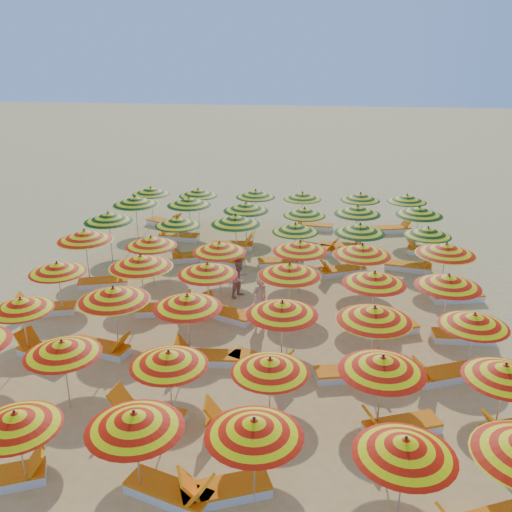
# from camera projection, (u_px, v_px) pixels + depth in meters

# --- Properties ---
(ground) EXTENTS (120.00, 120.00, 0.00)m
(ground) POSITION_uv_depth(u_px,v_px,m) (254.00, 308.00, 18.42)
(ground) COLOR #EEB96A
(ground) RESTS_ON ground
(umbrella_1) EXTENTS (2.20, 2.20, 1.79)m
(umbrella_1) POSITION_uv_depth(u_px,v_px,m) (15.00, 420.00, 10.47)
(umbrella_1) COLOR silver
(umbrella_1) RESTS_ON ground
(umbrella_2) EXTENTS (2.00, 2.00, 1.93)m
(umbrella_2) POSITION_uv_depth(u_px,v_px,m) (134.00, 421.00, 10.26)
(umbrella_2) COLOR silver
(umbrella_2) RESTS_ON ground
(umbrella_3) EXTENTS (2.28, 2.28, 1.91)m
(umbrella_3) POSITION_uv_depth(u_px,v_px,m) (254.00, 428.00, 10.10)
(umbrella_3) COLOR silver
(umbrella_3) RESTS_ON ground
(umbrella_4) EXTENTS (2.17, 2.17, 1.90)m
(umbrella_4) POSITION_uv_depth(u_px,v_px,m) (405.00, 447.00, 9.63)
(umbrella_4) COLOR silver
(umbrella_4) RESTS_ON ground
(umbrella_7) EXTENTS (1.82, 1.82, 1.85)m
(umbrella_7) POSITION_uv_depth(u_px,v_px,m) (62.00, 348.00, 12.83)
(umbrella_7) COLOR silver
(umbrella_7) RESTS_ON ground
(umbrella_8) EXTENTS (1.88, 1.88, 1.84)m
(umbrella_8) POSITION_uv_depth(u_px,v_px,m) (169.00, 359.00, 12.40)
(umbrella_8) COLOR silver
(umbrella_8) RESTS_ON ground
(umbrella_9) EXTENTS (2.09, 2.09, 1.81)m
(umbrella_9) POSITION_uv_depth(u_px,v_px,m) (270.00, 365.00, 12.20)
(umbrella_9) COLOR silver
(umbrella_9) RESTS_ON ground
(umbrella_10) EXTENTS (2.36, 2.36, 1.97)m
(umbrella_10) POSITION_uv_depth(u_px,v_px,m) (383.00, 364.00, 11.97)
(umbrella_10) COLOR silver
(umbrella_10) RESTS_ON ground
(umbrella_11) EXTENTS (2.30, 2.30, 1.85)m
(umbrella_11) POSITION_uv_depth(u_px,v_px,m) (505.00, 372.00, 11.90)
(umbrella_11) COLOR silver
(umbrella_11) RESTS_ON ground
(umbrella_12) EXTENTS (1.79, 1.79, 1.79)m
(umbrella_12) POSITION_uv_depth(u_px,v_px,m) (21.00, 304.00, 15.05)
(umbrella_12) COLOR silver
(umbrella_12) RESTS_ON ground
(umbrella_13) EXTENTS (2.54, 2.54, 2.04)m
(umbrella_13) POSITION_uv_depth(u_px,v_px,m) (114.00, 294.00, 15.11)
(umbrella_13) COLOR silver
(umbrella_13) RESTS_ON ground
(umbrella_14) EXTENTS (2.12, 2.12, 1.94)m
(umbrella_14) POSITION_uv_depth(u_px,v_px,m) (187.00, 301.00, 14.89)
(umbrella_14) COLOR silver
(umbrella_14) RESTS_ON ground
(umbrella_15) EXTENTS (2.09, 2.09, 1.97)m
(umbrella_15) POSITION_uv_depth(u_px,v_px,m) (282.00, 308.00, 14.47)
(umbrella_15) COLOR silver
(umbrella_15) RESTS_ON ground
(umbrella_16) EXTENTS (2.14, 2.14, 2.02)m
(umbrella_16) POSITION_uv_depth(u_px,v_px,m) (374.00, 314.00, 14.06)
(umbrella_16) COLOR silver
(umbrella_16) RESTS_ON ground
(umbrella_17) EXTENTS (2.30, 2.30, 1.83)m
(umbrella_17) POSITION_uv_depth(u_px,v_px,m) (474.00, 320.00, 14.11)
(umbrella_17) COLOR silver
(umbrella_17) RESTS_ON ground
(umbrella_18) EXTENTS (2.28, 2.28, 1.83)m
(umbrella_18) POSITION_uv_depth(u_px,v_px,m) (57.00, 268.00, 17.35)
(umbrella_18) COLOR silver
(umbrella_18) RESTS_ON ground
(umbrella_19) EXTENTS (2.06, 2.06, 2.07)m
(umbrella_19) POSITION_uv_depth(u_px,v_px,m) (141.00, 261.00, 17.27)
(umbrella_19) COLOR silver
(umbrella_19) RESTS_ON ground
(umbrella_20) EXTENTS (2.18, 2.18, 1.93)m
(umbrella_20) POSITION_uv_depth(u_px,v_px,m) (207.00, 269.00, 17.04)
(umbrella_20) COLOR silver
(umbrella_20) RESTS_ON ground
(umbrella_21) EXTENTS (2.15, 2.15, 2.01)m
(umbrella_21) POSITION_uv_depth(u_px,v_px,m) (290.00, 270.00, 16.79)
(umbrella_21) COLOR silver
(umbrella_21) RESTS_ON ground
(umbrella_22) EXTENTS (1.85, 1.85, 1.96)m
(umbrella_22) POSITION_uv_depth(u_px,v_px,m) (374.00, 278.00, 16.32)
(umbrella_22) COLOR silver
(umbrella_22) RESTS_ON ground
(umbrella_23) EXTENTS (2.47, 2.47, 1.98)m
(umbrella_23) POSITION_uv_depth(u_px,v_px,m) (448.00, 281.00, 16.08)
(umbrella_23) COLOR silver
(umbrella_23) RESTS_ON ground
(umbrella_24) EXTENTS (2.50, 2.50, 2.07)m
(umbrella_24) POSITION_uv_depth(u_px,v_px,m) (85.00, 235.00, 19.55)
(umbrella_24) COLOR silver
(umbrella_24) RESTS_ON ground
(umbrella_25) EXTENTS (1.99, 1.99, 1.87)m
(umbrella_25) POSITION_uv_depth(u_px,v_px,m) (151.00, 241.00, 19.51)
(umbrella_25) COLOR silver
(umbrella_25) RESTS_ON ground
(umbrella_26) EXTENTS (1.82, 1.82, 1.90)m
(umbrella_26) POSITION_uv_depth(u_px,v_px,m) (219.00, 247.00, 18.87)
(umbrella_26) COLOR silver
(umbrella_26) RESTS_ON ground
(umbrella_27) EXTENTS (2.37, 2.37, 1.94)m
(umbrella_27) POSITION_uv_depth(u_px,v_px,m) (300.00, 246.00, 18.86)
(umbrella_27) COLOR silver
(umbrella_27) RESTS_ON ground
(umbrella_28) EXTENTS (2.48, 2.48, 2.02)m
(umbrella_28) POSITION_uv_depth(u_px,v_px,m) (362.00, 250.00, 18.34)
(umbrella_28) COLOR silver
(umbrella_28) RESTS_ON ground
(umbrella_29) EXTENTS (2.37, 2.37, 2.06)m
(umbrella_29) POSITION_uv_depth(u_px,v_px,m) (446.00, 249.00, 18.33)
(umbrella_29) COLOR silver
(umbrella_29) RESTS_ON ground
(umbrella_30) EXTENTS (2.53, 2.53, 2.04)m
(umbrella_30) POSITION_uv_depth(u_px,v_px,m) (108.00, 217.00, 21.65)
(umbrella_30) COLOR silver
(umbrella_30) RESTS_ON ground
(umbrella_31) EXTENTS (1.91, 1.91, 1.85)m
(umbrella_31) POSITION_uv_depth(u_px,v_px,m) (178.00, 221.00, 21.70)
(umbrella_31) COLOR silver
(umbrella_31) RESTS_ON ground
(umbrella_32) EXTENTS (2.31, 2.31, 2.07)m
(umbrella_32) POSITION_uv_depth(u_px,v_px,m) (236.00, 220.00, 21.23)
(umbrella_32) COLOR silver
(umbrella_32) RESTS_ON ground
(umbrella_33) EXTENTS (2.28, 2.28, 1.84)m
(umbrella_33) POSITION_uv_depth(u_px,v_px,m) (295.00, 228.00, 21.00)
(umbrella_33) COLOR silver
(umbrella_33) RESTS_ON ground
(umbrella_34) EXTENTS (2.30, 2.30, 1.97)m
(umbrella_34) POSITION_uv_depth(u_px,v_px,m) (360.00, 229.00, 20.53)
(umbrella_34) COLOR silver
(umbrella_34) RESTS_ON ground
(umbrella_35) EXTENTS (2.11, 2.11, 1.82)m
(umbrella_35) POSITION_uv_depth(u_px,v_px,m) (428.00, 232.00, 20.64)
(umbrella_35) COLOR silver
(umbrella_35) RESTS_ON ground
(umbrella_36) EXTENTS (1.99, 1.99, 2.08)m
(umbrella_36) POSITION_uv_depth(u_px,v_px,m) (135.00, 201.00, 23.73)
(umbrella_36) COLOR silver
(umbrella_36) RESTS_ON ground
(umbrella_37) EXTENTS (2.31, 2.31, 2.02)m
(umbrella_37) POSITION_uv_depth(u_px,v_px,m) (189.00, 201.00, 23.83)
(umbrella_37) COLOR silver
(umbrella_37) RESTS_ON ground
(umbrella_38) EXTENTS (2.30, 2.30, 1.99)m
(umbrella_38) POSITION_uv_depth(u_px,v_px,m) (246.00, 207.00, 23.14)
(umbrella_38) COLOR silver
(umbrella_38) RESTS_ON ground
(umbrella_39) EXTENTS (1.96, 1.96, 1.83)m
(umbrella_39) POSITION_uv_depth(u_px,v_px,m) (304.00, 212.00, 22.98)
(umbrella_39) COLOR silver
(umbrella_39) RESTS_ON ground
(umbrella_40) EXTENTS (2.12, 2.12, 2.00)m
(umbrella_40) POSITION_uv_depth(u_px,v_px,m) (357.00, 210.00, 22.69)
(umbrella_40) COLOR silver
(umbrella_40) RESTS_ON ground
(umbrella_41) EXTENTS (2.10, 2.10, 2.05)m
(umbrella_41) POSITION_uv_depth(u_px,v_px,m) (419.00, 211.00, 22.39)
(umbrella_41) COLOR silver
(umbrella_41) RESTS_ON ground
(umbrella_42) EXTENTS (2.10, 2.10, 1.85)m
(umbrella_42) POSITION_uv_depth(u_px,v_px,m) (151.00, 191.00, 26.11)
(umbrella_42) COLOR silver
(umbrella_42) RESTS_ON ground
(umbrella_43) EXTENTS (2.18, 2.18, 1.87)m
(umbrella_43) POSITION_uv_depth(u_px,v_px,m) (198.00, 192.00, 25.75)
(umbrella_43) COLOR silver
(umbrella_43) RESTS_ON ground
(umbrella_44) EXTENTS (1.87, 1.87, 1.88)m
(umbrella_44) POSITION_uv_depth(u_px,v_px,m) (256.00, 194.00, 25.50)
(umbrella_44) COLOR silver
(umbrella_44) RESTS_ON ground
(umbrella_45) EXTENTS (1.94, 1.94, 1.79)m
(umbrella_45) POSITION_uv_depth(u_px,v_px,m) (302.00, 196.00, 25.44)
(umbrella_45) COLOR silver
(umbrella_45) RESTS_ON ground
(umbrella_46) EXTENTS (2.07, 2.07, 1.85)m
(umbrella_46) POSITION_uv_depth(u_px,v_px,m) (360.00, 197.00, 25.10)
(umbrella_46) COLOR silver
(umbrella_46) RESTS_ON ground
(umbrella_47) EXTENTS (1.81, 1.81, 1.83)m
(umbrella_47) POSITION_uv_depth(u_px,v_px,m) (407.00, 198.00, 24.91)
(umbrella_47) COLOR silver
(umbrella_47) RESTS_ON ground
(lounger_1) EXTENTS (1.82, 1.24, 0.69)m
(lounger_1) POSITION_uv_depth(u_px,v_px,m) (2.00, 478.00, 11.06)
(lounger_1) COLOR white
(lounger_1) RESTS_ON ground
(lounger_2) EXTENTS (1.83, 1.10, 0.69)m
(lounger_2) POSITION_uv_depth(u_px,v_px,m) (171.00, 492.00, 10.72)
(lounger_2) COLOR white
(lounger_2) RESTS_ON ground
(lounger_3) EXTENTS (1.82, 1.19, 0.69)m
(lounger_3) POSITION_uv_depth(u_px,v_px,m) (223.00, 490.00, 10.77)
(lounger_3) COLOR white
(lounger_3) RESTS_ON ground
(lounger_5) EXTENTS (1.81, 0.88, 0.69)m
(lounger_5) POSITION_uv_depth(u_px,v_px,m) (146.00, 414.00, 12.96)
(lounger_5) COLOR white
(lounger_5) RESTS_ON ground
(lounger_6) EXTENTS (1.78, 0.75, 0.69)m
(lounger_6) POSITION_uv_depth(u_px,v_px,m) (242.00, 422.00, 12.67)
(lounger_6) COLOR white
(lounger_6) RESTS_ON ground
(lounger_7) EXTENTS (1.82, 1.18, 0.69)m
(lounger_7) POSITION_uv_depth(u_px,v_px,m) (400.00, 427.00, 12.52)
(lounger_7) COLOR white
(lounger_7) RESTS_ON ground
(lounger_9) EXTENTS (1.82, 1.18, 0.69)m
(lounger_9) POSITION_uv_depth(u_px,v_px,m) (45.00, 353.00, 15.45)
(lounger_9) COLOR white
(lounger_9) RESTS_ON ground
(lounger_10) EXTENTS (1.82, 0.99, 0.69)m
(lounger_10) POSITION_uv_depth(u_px,v_px,m) (101.00, 348.00, 15.73)
(lounger_10) COLOR white
(lounger_10) RESTS_ON ground
(lounger_11) EXTENTS (1.77, 0.70, 0.69)m
(lounger_11) POSITION_uv_depth(u_px,v_px,m) (207.00, 357.00, 15.26)
(lounger_11) COLOR white
(lounger_11) RESTS_ON ground
(lounger_12) EXTENTS (1.82, 1.26, 0.69)m
(lounger_12) POSITION_uv_depth(u_px,v_px,m) (262.00, 363.00, 14.97)
(lounger_12) COLOR white
(lounger_12) RESTS_ON ground
(lounger_13) EXTENTS (1.82, 0.97, 0.69)m
(lounger_13) POSITION_uv_depth(u_px,v_px,m) (350.00, 373.00, 14.55)
(lounger_13) COLOR white
(lounger_13) RESTS_ON ground
(lounger_14) EXTENTS (1.82, 1.22, 0.69)m
(lounger_14) POSITION_uv_depth(u_px,v_px,m) (444.00, 374.00, 14.48)
(lounger_14) COLOR white
(lounger_14) RESTS_ON ground
(lounger_15) EXTENTS (1.82, 1.01, 0.69)m
(lounger_15) POSITION_uv_depth(u_px,v_px,m) (46.00, 309.00, 18.01)
(lounger_15) COLOR white
(lounger_15) RESTS_ON ground
(lounger_16) EXTENTS (1.82, 0.94, 0.69)m
(lounger_16) POSITION_uv_depth(u_px,v_px,m) (165.00, 309.00, 17.99)
(lounger_16) COLOR white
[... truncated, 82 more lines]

